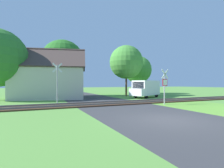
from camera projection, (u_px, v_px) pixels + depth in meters
ground_plane at (170, 120)px, 8.78m from camera, size 160.00×160.00×0.00m
road_asphalt at (147, 114)px, 10.61m from camera, size 6.72×80.00×0.01m
rail_track at (111, 103)px, 15.61m from camera, size 60.00×2.60×0.22m
stop_sign_near at (165, 84)px, 15.16m from camera, size 0.87×0.20×3.11m
crossing_sign_far at (57, 80)px, 15.58m from camera, size 0.86×0.25×3.70m
house at (51, 82)px, 21.90m from camera, size 9.83×8.43×6.28m
tree_center at (63, 62)px, 24.66m from camera, size 6.12×6.12×8.01m
tree_right at (126, 62)px, 26.70m from camera, size 5.12×5.12×7.69m
tree_far at (138, 70)px, 32.07m from camera, size 5.01×5.01×6.92m
mail_truck at (146, 88)px, 23.03m from camera, size 5.21×3.85×2.24m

